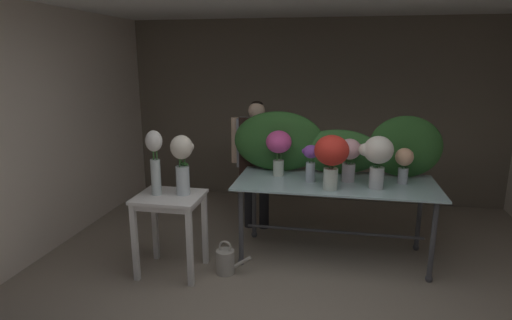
{
  "coord_description": "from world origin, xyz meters",
  "views": [
    {
      "loc": [
        0.32,
        -2.6,
        2.08
      ],
      "look_at": [
        -0.4,
        1.18,
        1.13
      ],
      "focal_mm": 29.33,
      "sensor_mm": 36.0,
      "label": 1
    }
  ],
  "objects_px": {
    "vase_peach_hydrangea": "(404,162)",
    "watering_can": "(226,261)",
    "vase_violet_tulips": "(311,160)",
    "vase_blush_lilies": "(350,156)",
    "vase_fuchsia_roses": "(278,146)",
    "florist": "(257,152)",
    "side_table_white": "(170,208)",
    "display_table_glass": "(335,193)",
    "vase_cream_lisianthus_tall": "(182,160)",
    "vase_ivory_peonies": "(377,156)",
    "vase_scarlet_dahlias": "(331,155)",
    "vase_white_roses_tall": "(155,158)"
  },
  "relations": [
    {
      "from": "vase_scarlet_dahlias",
      "to": "vase_cream_lisianthus_tall",
      "type": "bearing_deg",
      "value": -167.92
    },
    {
      "from": "vase_blush_lilies",
      "to": "vase_peach_hydrangea",
      "type": "bearing_deg",
      "value": 2.27
    },
    {
      "from": "vase_ivory_peonies",
      "to": "watering_can",
      "type": "distance_m",
      "value": 1.8
    },
    {
      "from": "side_table_white",
      "to": "vase_peach_hydrangea",
      "type": "bearing_deg",
      "value": 17.13
    },
    {
      "from": "vase_blush_lilies",
      "to": "vase_ivory_peonies",
      "type": "bearing_deg",
      "value": -37.08
    },
    {
      "from": "vase_blush_lilies",
      "to": "vase_white_roses_tall",
      "type": "relative_size",
      "value": 0.71
    },
    {
      "from": "display_table_glass",
      "to": "vase_cream_lisianthus_tall",
      "type": "xyz_separation_m",
      "value": [
        -1.43,
        -0.56,
        0.42
      ]
    },
    {
      "from": "side_table_white",
      "to": "vase_violet_tulips",
      "type": "height_order",
      "value": "vase_violet_tulips"
    },
    {
      "from": "vase_fuchsia_roses",
      "to": "display_table_glass",
      "type": "bearing_deg",
      "value": -11.67
    },
    {
      "from": "vase_ivory_peonies",
      "to": "vase_scarlet_dahlias",
      "type": "xyz_separation_m",
      "value": [
        -0.43,
        -0.12,
        0.02
      ]
    },
    {
      "from": "vase_blush_lilies",
      "to": "vase_peach_hydrangea",
      "type": "xyz_separation_m",
      "value": [
        0.54,
        0.02,
        -0.04
      ]
    },
    {
      "from": "side_table_white",
      "to": "vase_scarlet_dahlias",
      "type": "height_order",
      "value": "vase_scarlet_dahlias"
    },
    {
      "from": "side_table_white",
      "to": "vase_violet_tulips",
      "type": "distance_m",
      "value": 1.48
    },
    {
      "from": "watering_can",
      "to": "side_table_white",
      "type": "bearing_deg",
      "value": -173.29
    },
    {
      "from": "florist",
      "to": "vase_scarlet_dahlias",
      "type": "xyz_separation_m",
      "value": [
        0.9,
        -0.9,
        0.21
      ]
    },
    {
      "from": "vase_ivory_peonies",
      "to": "vase_peach_hydrangea",
      "type": "relative_size",
      "value": 1.41
    },
    {
      "from": "display_table_glass",
      "to": "vase_peach_hydrangea",
      "type": "xyz_separation_m",
      "value": [
        0.67,
        0.07,
        0.35
      ]
    },
    {
      "from": "watering_can",
      "to": "vase_blush_lilies",
      "type": "bearing_deg",
      "value": 27.49
    },
    {
      "from": "florist",
      "to": "watering_can",
      "type": "distance_m",
      "value": 1.46
    },
    {
      "from": "vase_scarlet_dahlias",
      "to": "vase_peach_hydrangea",
      "type": "xyz_separation_m",
      "value": [
        0.72,
        0.34,
        -0.12
      ]
    },
    {
      "from": "vase_white_roses_tall",
      "to": "vase_ivory_peonies",
      "type": "bearing_deg",
      "value": 12.95
    },
    {
      "from": "vase_peach_hydrangea",
      "to": "watering_can",
      "type": "xyz_separation_m",
      "value": [
        -1.69,
        -0.62,
        -0.93
      ]
    },
    {
      "from": "vase_blush_lilies",
      "to": "florist",
      "type": "bearing_deg",
      "value": 151.3
    },
    {
      "from": "display_table_glass",
      "to": "vase_fuchsia_roses",
      "type": "relative_size",
      "value": 4.14
    },
    {
      "from": "vase_ivory_peonies",
      "to": "vase_cream_lisianthus_tall",
      "type": "distance_m",
      "value": 1.86
    },
    {
      "from": "vase_cream_lisianthus_tall",
      "to": "vase_white_roses_tall",
      "type": "bearing_deg",
      "value": -167.79
    },
    {
      "from": "display_table_glass",
      "to": "vase_white_roses_tall",
      "type": "relative_size",
      "value": 3.26
    },
    {
      "from": "display_table_glass",
      "to": "vase_blush_lilies",
      "type": "relative_size",
      "value": 4.58
    },
    {
      "from": "vase_ivory_peonies",
      "to": "vase_blush_lilies",
      "type": "xyz_separation_m",
      "value": [
        -0.25,
        0.19,
        -0.06
      ]
    },
    {
      "from": "florist",
      "to": "vase_blush_lilies",
      "type": "bearing_deg",
      "value": -28.7
    },
    {
      "from": "vase_scarlet_dahlias",
      "to": "watering_can",
      "type": "distance_m",
      "value": 1.46
    },
    {
      "from": "vase_ivory_peonies",
      "to": "vase_peach_hydrangea",
      "type": "height_order",
      "value": "vase_ivory_peonies"
    },
    {
      "from": "vase_blush_lilies",
      "to": "vase_peach_hydrangea",
      "type": "distance_m",
      "value": 0.54
    },
    {
      "from": "vase_violet_tulips",
      "to": "vase_peach_hydrangea",
      "type": "relative_size",
      "value": 1.05
    },
    {
      "from": "vase_fuchsia_roses",
      "to": "florist",
      "type": "bearing_deg",
      "value": 123.27
    },
    {
      "from": "side_table_white",
      "to": "vase_white_roses_tall",
      "type": "distance_m",
      "value": 0.5
    },
    {
      "from": "vase_peach_hydrangea",
      "to": "vase_fuchsia_roses",
      "type": "xyz_separation_m",
      "value": [
        -1.28,
        0.06,
        0.1
      ]
    },
    {
      "from": "vase_violet_tulips",
      "to": "vase_ivory_peonies",
      "type": "bearing_deg",
      "value": -8.95
    },
    {
      "from": "side_table_white",
      "to": "vase_white_roses_tall",
      "type": "bearing_deg",
      "value": -179.77
    },
    {
      "from": "vase_ivory_peonies",
      "to": "vase_scarlet_dahlias",
      "type": "relative_size",
      "value": 0.97
    },
    {
      "from": "watering_can",
      "to": "florist",
      "type": "bearing_deg",
      "value": 86.16
    },
    {
      "from": "vase_cream_lisianthus_tall",
      "to": "vase_fuchsia_roses",
      "type": "bearing_deg",
      "value": 40.06
    },
    {
      "from": "vase_scarlet_dahlias",
      "to": "vase_white_roses_tall",
      "type": "height_order",
      "value": "vase_white_roses_tall"
    },
    {
      "from": "side_table_white",
      "to": "florist",
      "type": "distance_m",
      "value": 1.43
    },
    {
      "from": "side_table_white",
      "to": "vase_blush_lilies",
      "type": "distance_m",
      "value": 1.86
    },
    {
      "from": "vase_peach_hydrangea",
      "to": "watering_can",
      "type": "height_order",
      "value": "vase_peach_hydrangea"
    },
    {
      "from": "vase_blush_lilies",
      "to": "vase_fuchsia_roses",
      "type": "xyz_separation_m",
      "value": [
        -0.74,
        0.08,
        0.06
      ]
    },
    {
      "from": "vase_fuchsia_roses",
      "to": "vase_cream_lisianthus_tall",
      "type": "height_order",
      "value": "vase_cream_lisianthus_tall"
    },
    {
      "from": "vase_ivory_peonies",
      "to": "vase_white_roses_tall",
      "type": "height_order",
      "value": "vase_white_roses_tall"
    },
    {
      "from": "display_table_glass",
      "to": "florist",
      "type": "xyz_separation_m",
      "value": [
        -0.94,
        0.64,
        0.26
      ]
    }
  ]
}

